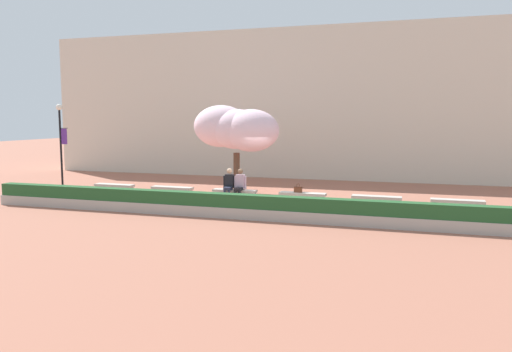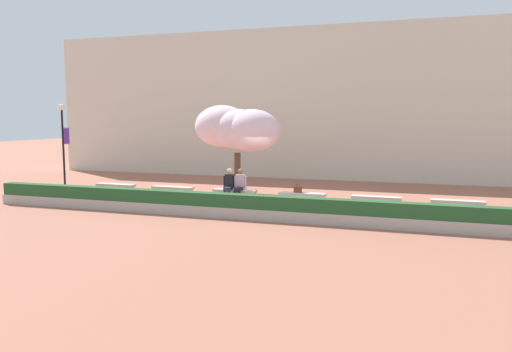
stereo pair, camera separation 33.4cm
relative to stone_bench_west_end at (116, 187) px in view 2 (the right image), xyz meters
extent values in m
plane|color=#9E604C|center=(6.89, 0.00, -0.30)|extent=(100.00, 100.00, 0.00)
cube|color=beige|center=(6.89, 9.77, 3.74)|extent=(31.13, 4.00, 8.08)
cube|color=#ADA89E|center=(0.00, 0.00, 0.10)|extent=(1.79, 0.45, 0.10)
cube|color=#ADA89E|center=(-0.72, 0.01, -0.13)|extent=(0.25, 0.34, 0.35)
cube|color=#ADA89E|center=(0.72, -0.01, -0.13)|extent=(0.25, 0.34, 0.35)
cube|color=#ADA89E|center=(2.76, 0.00, 0.10)|extent=(1.79, 0.45, 0.10)
cube|color=#ADA89E|center=(2.03, 0.01, -0.13)|extent=(0.25, 0.34, 0.35)
cube|color=#ADA89E|center=(3.48, -0.01, -0.13)|extent=(0.25, 0.34, 0.35)
cube|color=#ADA89E|center=(5.51, 0.00, 0.10)|extent=(1.79, 0.45, 0.10)
cube|color=#ADA89E|center=(4.79, 0.01, -0.13)|extent=(0.25, 0.34, 0.35)
cube|color=#ADA89E|center=(6.23, -0.01, -0.13)|extent=(0.25, 0.34, 0.35)
cube|color=#ADA89E|center=(8.27, 0.00, 0.10)|extent=(1.79, 0.45, 0.10)
cube|color=#ADA89E|center=(7.54, 0.01, -0.13)|extent=(0.25, 0.34, 0.35)
cube|color=#ADA89E|center=(8.99, -0.01, -0.13)|extent=(0.25, 0.34, 0.35)
cube|color=#ADA89E|center=(11.02, 0.00, 0.10)|extent=(1.79, 0.45, 0.10)
cube|color=#ADA89E|center=(10.30, 0.01, -0.13)|extent=(0.25, 0.34, 0.35)
cube|color=#ADA89E|center=(11.75, -0.01, -0.13)|extent=(0.25, 0.34, 0.35)
cube|color=#ADA89E|center=(13.78, 0.00, 0.10)|extent=(1.79, 0.45, 0.10)
cube|color=#ADA89E|center=(13.05, 0.01, -0.13)|extent=(0.25, 0.34, 0.35)
cube|color=#ADA89E|center=(14.50, -0.01, -0.13)|extent=(0.25, 0.34, 0.35)
cube|color=black|center=(5.22, -0.43, -0.27)|extent=(0.12, 0.23, 0.06)
cylinder|color=#23283D|center=(5.22, -0.37, -0.06)|extent=(0.10, 0.10, 0.42)
cube|color=black|center=(5.40, -0.41, -0.27)|extent=(0.12, 0.23, 0.06)
cylinder|color=#23283D|center=(5.40, -0.35, -0.06)|extent=(0.10, 0.10, 0.42)
cube|color=#23283D|center=(5.30, -0.18, 0.21)|extent=(0.31, 0.42, 0.12)
cube|color=black|center=(5.28, 0.04, 0.48)|extent=(0.35, 0.24, 0.54)
sphere|color=tan|center=(5.28, 0.04, 0.88)|extent=(0.21, 0.21, 0.21)
cylinder|color=black|center=(5.07, 0.01, 0.44)|extent=(0.09, 0.09, 0.50)
cylinder|color=black|center=(5.49, 0.03, 0.44)|extent=(0.09, 0.09, 0.50)
cube|color=black|center=(5.66, -0.42, -0.27)|extent=(0.10, 0.22, 0.06)
cylinder|color=black|center=(5.66, -0.36, -0.06)|extent=(0.10, 0.10, 0.42)
cube|color=black|center=(5.84, -0.42, -0.27)|extent=(0.10, 0.22, 0.06)
cylinder|color=black|center=(5.84, -0.36, -0.06)|extent=(0.10, 0.10, 0.42)
cube|color=black|center=(5.74, -0.18, 0.21)|extent=(0.29, 0.40, 0.12)
cube|color=#B293A8|center=(5.74, 0.04, 0.48)|extent=(0.34, 0.23, 0.54)
sphere|color=brown|center=(5.74, 0.04, 0.88)|extent=(0.21, 0.21, 0.21)
cylinder|color=#B293A8|center=(5.53, 0.02, 0.44)|extent=(0.09, 0.09, 0.50)
cylinder|color=#B293A8|center=(5.95, 0.02, 0.44)|extent=(0.09, 0.09, 0.50)
cube|color=brown|center=(8.09, -0.01, 0.26)|extent=(0.30, 0.14, 0.22)
cube|color=#552C1C|center=(8.09, -0.01, 0.35)|extent=(0.30, 0.15, 0.04)
torus|color=#4A2718|center=(8.09, -0.01, 0.42)|extent=(0.14, 0.02, 0.14)
cylinder|color=#513828|center=(4.84, 2.13, 0.58)|extent=(0.28, 0.28, 1.76)
ellipsoid|color=#F4CCDB|center=(4.84, 2.13, 2.50)|extent=(2.33, 2.22, 1.75)
ellipsoid|color=#F4CCDB|center=(4.09, 2.24, 2.62)|extent=(2.47, 2.16, 1.85)
ellipsoid|color=#F4CCDB|center=(5.59, 1.91, 2.45)|extent=(2.43, 2.10, 1.82)
cylinder|color=black|center=(-2.95, 0.36, -0.24)|extent=(0.24, 0.24, 0.12)
cylinder|color=black|center=(-2.95, 0.36, 1.51)|extent=(0.09, 0.09, 3.63)
sphere|color=white|center=(-2.95, 0.36, 3.46)|extent=(0.28, 0.28, 0.28)
cylinder|color=black|center=(-2.75, 0.36, 2.53)|extent=(0.40, 0.02, 0.02)
cube|color=#5B2D8E|center=(-2.75, 0.36, 2.16)|extent=(0.30, 0.02, 0.70)
cube|color=#ADA89E|center=(6.89, -3.24, -0.12)|extent=(19.21, 0.50, 0.36)
cube|color=#235128|center=(6.89, -3.24, 0.28)|extent=(19.11, 0.44, 0.44)
camera|label=1|loc=(12.17, -18.50, 2.99)|focal=35.00mm
camera|label=2|loc=(12.49, -18.40, 2.99)|focal=35.00mm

